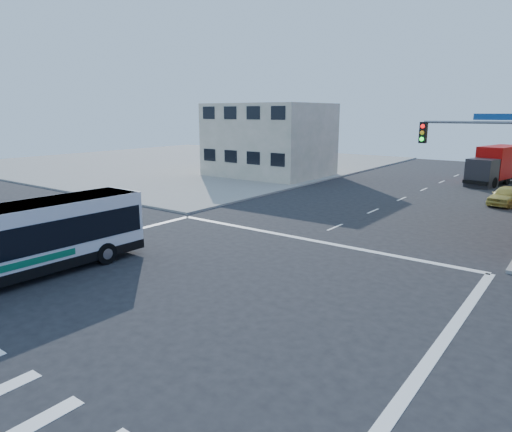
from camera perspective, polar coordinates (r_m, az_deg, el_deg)
The scene contains 7 objects.
ground at distance 18.91m, azimuth -8.67°, elevation -9.18°, with size 120.00×120.00×0.00m, color black.
sidewalk_nw at distance 67.41m, azimuth -8.51°, elevation 6.75°, with size 50.00×50.00×0.15m, color gray.
building_west at distance 51.64m, azimuth 1.68°, elevation 9.45°, with size 12.06×10.06×8.00m.
signal_mast_ne at distance 23.18m, azimuth 27.99°, elevation 6.24°, with size 7.91×1.13×8.07m.
transit_bus at distance 21.75m, azimuth -28.70°, elevation -2.89°, with size 2.89×12.08×3.56m.
box_truck at distance 51.73m, azimuth 27.74°, elevation 5.56°, with size 4.11×8.65×3.75m.
parked_car at distance 40.41m, azimuth 28.81°, elevation 2.26°, with size 1.75×4.35×1.48m, color gold.
Camera 1 is at (12.62, -12.20, 7.04)m, focal length 32.00 mm.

